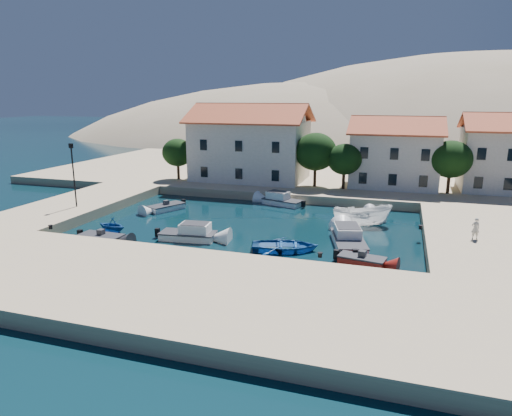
% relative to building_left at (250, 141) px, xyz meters
% --- Properties ---
extents(ground, '(400.00, 400.00, 0.00)m').
position_rel_building_left_xyz_m(ground, '(6.00, -28.00, -5.94)').
color(ground, black).
rests_on(ground, ground).
extents(quay_south, '(52.00, 12.00, 1.00)m').
position_rel_building_left_xyz_m(quay_south, '(6.00, -34.00, -5.44)').
color(quay_south, '#C6AE87').
rests_on(quay_south, ground).
extents(quay_east, '(11.00, 20.00, 1.00)m').
position_rel_building_left_xyz_m(quay_east, '(26.50, -18.00, -5.44)').
color(quay_east, '#C6AE87').
rests_on(quay_east, ground).
extents(quay_west, '(8.00, 20.00, 1.00)m').
position_rel_building_left_xyz_m(quay_west, '(-13.00, -18.00, -5.44)').
color(quay_west, '#C6AE87').
rests_on(quay_west, ground).
extents(quay_north, '(80.00, 36.00, 1.00)m').
position_rel_building_left_xyz_m(quay_north, '(8.00, 10.00, -5.44)').
color(quay_north, '#C6AE87').
rests_on(quay_north, ground).
extents(hills, '(254.00, 176.00, 99.00)m').
position_rel_building_left_xyz_m(hills, '(26.64, 95.62, -29.34)').
color(hills, '#9D8A6A').
rests_on(hills, ground).
extents(building_left, '(14.70, 9.45, 9.70)m').
position_rel_building_left_xyz_m(building_left, '(0.00, 0.00, 0.00)').
color(building_left, beige).
rests_on(building_left, quay_north).
extents(building_mid, '(10.50, 8.40, 8.30)m').
position_rel_building_left_xyz_m(building_mid, '(18.00, 1.00, -0.71)').
color(building_mid, beige).
rests_on(building_mid, quay_north).
extents(building_right, '(9.45, 8.40, 8.80)m').
position_rel_building_left_xyz_m(building_right, '(30.00, 2.00, -0.46)').
color(building_right, beige).
rests_on(building_right, quay_north).
extents(trees, '(37.30, 5.30, 6.45)m').
position_rel_building_left_xyz_m(trees, '(10.51, -2.54, -1.10)').
color(trees, '#382314').
rests_on(trees, quay_north).
extents(lamppost, '(0.35, 0.25, 6.22)m').
position_rel_building_left_xyz_m(lamppost, '(-11.50, -20.00, -1.18)').
color(lamppost, black).
rests_on(lamppost, quay_west).
extents(bollards, '(29.36, 9.56, 0.30)m').
position_rel_building_left_xyz_m(bollards, '(8.80, -24.13, -4.79)').
color(bollards, black).
rests_on(bollards, ground).
extents(motorboat_grey_sw, '(3.72, 1.77, 1.25)m').
position_rel_building_left_xyz_m(motorboat_grey_sw, '(-4.18, -26.22, -5.64)').
color(motorboat_grey_sw, '#333339').
rests_on(motorboat_grey_sw, ground).
extents(cabin_cruiser_south, '(4.82, 2.48, 1.60)m').
position_rel_building_left_xyz_m(cabin_cruiser_south, '(2.31, -23.48, -5.46)').
color(cabin_cruiser_south, white).
rests_on(cabin_cruiser_south, ground).
extents(rowboat_south, '(5.85, 4.79, 1.06)m').
position_rel_building_left_xyz_m(rowboat_south, '(10.70, -23.78, -5.94)').
color(rowboat_south, '#1C529B').
rests_on(rowboat_south, ground).
extents(motorboat_red_se, '(3.45, 2.03, 1.25)m').
position_rel_building_left_xyz_m(motorboat_red_se, '(16.64, -25.09, -5.64)').
color(motorboat_red_se, maroon).
rests_on(motorboat_red_se, ground).
extents(cabin_cruiser_east, '(3.68, 6.11, 1.60)m').
position_rel_building_left_xyz_m(cabin_cruiser_east, '(15.22, -20.97, -5.46)').
color(cabin_cruiser_east, white).
rests_on(cabin_cruiser_east, ground).
extents(boat_east, '(5.87, 3.81, 2.12)m').
position_rel_building_left_xyz_m(boat_east, '(15.75, -14.87, -5.94)').
color(boat_east, white).
rests_on(boat_east, ground).
extents(motorboat_white_ne, '(2.27, 3.31, 1.25)m').
position_rel_building_left_xyz_m(motorboat_white_ne, '(16.76, -11.92, -5.64)').
color(motorboat_white_ne, white).
rests_on(motorboat_white_ne, ground).
extents(rowboat_west, '(3.16, 2.84, 1.48)m').
position_rel_building_left_xyz_m(rowboat_west, '(-5.09, -23.46, -5.94)').
color(rowboat_west, '#1C529B').
rests_on(rowboat_west, ground).
extents(motorboat_white_west, '(3.19, 4.19, 1.25)m').
position_rel_building_left_xyz_m(motorboat_white_west, '(-4.30, -15.05, -5.64)').
color(motorboat_white_west, white).
rests_on(motorboat_white_west, ground).
extents(cabin_cruiser_north, '(4.78, 3.09, 1.60)m').
position_rel_building_left_xyz_m(cabin_cruiser_north, '(6.70, -9.00, -5.46)').
color(cabin_cruiser_north, white).
rests_on(cabin_cruiser_north, ground).
extents(pedestrian, '(0.69, 0.54, 1.68)m').
position_rel_building_left_xyz_m(pedestrian, '(24.54, -19.57, -4.09)').
color(pedestrian, beige).
rests_on(pedestrian, quay_east).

